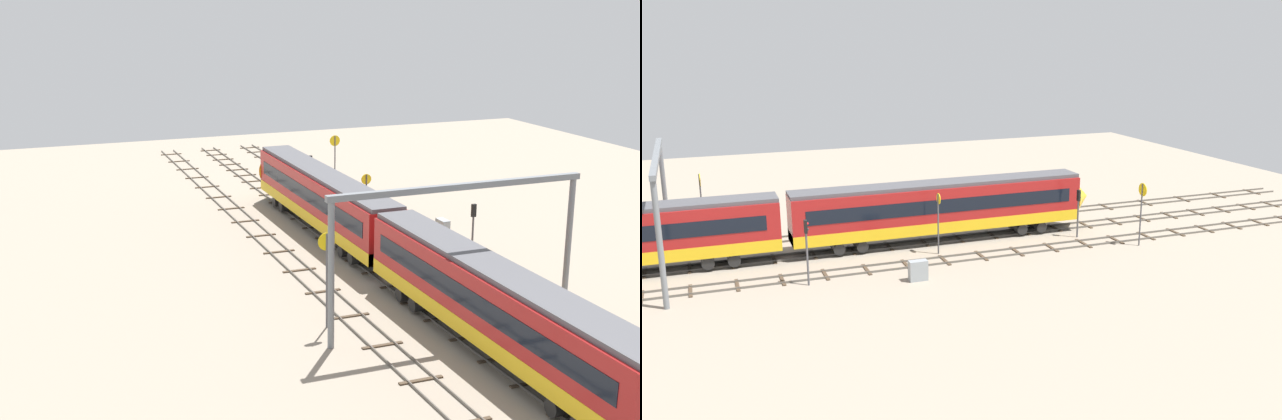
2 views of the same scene
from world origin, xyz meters
TOP-DOWN VIEW (x-y plane):
  - ground_plane at (0.00, 0.00)m, footprint 96.55×96.55m
  - track_near_foreground at (-0.00, -4.91)m, footprint 80.55×2.40m
  - track_with_train at (-0.00, 0.00)m, footprint 80.55×2.40m
  - track_middle at (-0.00, 4.91)m, footprint 80.55×2.40m
  - train at (-10.39, 0.00)m, footprint 50.40×3.24m
  - overhead_gantry at (-19.31, 0.03)m, footprint 0.40×15.77m
  - speed_sign_near_foreground at (15.86, -6.87)m, footprint 0.14×1.05m
  - speed_sign_mid_trackside at (0.13, -3.16)m, footprint 0.14×0.84m
  - speed_sign_far_trackside at (-16.60, 6.79)m, footprint 0.14×1.03m
  - signal_light_trackside_approach at (12.41, -3.03)m, footprint 0.31×0.32m
  - signal_light_trackside_departure at (-10.36, -6.52)m, footprint 0.31×0.32m
  - relay_cabinet at (-3.14, -8.28)m, footprint 1.31×0.64m

SIDE VIEW (x-z plane):
  - ground_plane at x=0.00m, z-range 0.00..0.00m
  - track_near_foreground at x=0.00m, z-range -0.02..0.14m
  - track_with_train at x=0.00m, z-range -0.02..0.14m
  - track_middle at x=0.00m, z-range -0.01..0.15m
  - relay_cabinet at x=-3.14m, z-range 0.00..1.43m
  - train at x=-10.39m, z-range 0.26..5.06m
  - signal_light_trackside_approach at x=12.41m, z-range 0.65..4.68m
  - signal_light_trackside_departure at x=-10.36m, z-range 0.71..5.29m
  - speed_sign_mid_trackside at x=0.13m, z-range 0.67..5.46m
  - speed_sign_near_foreground at x=15.86m, z-range 0.87..5.98m
  - speed_sign_far_trackside at x=-16.60m, z-range 0.92..6.58m
  - overhead_gantry at x=-19.31m, z-range 2.00..10.50m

